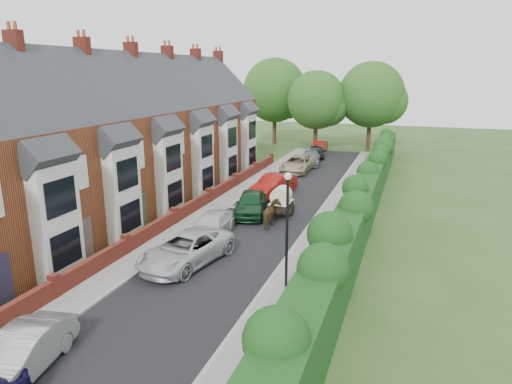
# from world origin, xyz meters

# --- Properties ---
(ground) EXTENTS (140.00, 140.00, 0.00)m
(ground) POSITION_xyz_m (0.00, 0.00, 0.00)
(ground) COLOR #2D4C1E
(ground) RESTS_ON ground
(road) EXTENTS (6.00, 58.00, 0.02)m
(road) POSITION_xyz_m (-0.50, 11.00, 0.01)
(road) COLOR black
(road) RESTS_ON ground
(pavement_hedge_side) EXTENTS (2.20, 58.00, 0.12)m
(pavement_hedge_side) POSITION_xyz_m (3.60, 11.00, 0.06)
(pavement_hedge_side) COLOR gray
(pavement_hedge_side) RESTS_ON ground
(pavement_house_side) EXTENTS (1.70, 58.00, 0.12)m
(pavement_house_side) POSITION_xyz_m (-4.35, 11.00, 0.06)
(pavement_house_side) COLOR gray
(pavement_house_side) RESTS_ON ground
(kerb_hedge_side) EXTENTS (0.18, 58.00, 0.13)m
(kerb_hedge_side) POSITION_xyz_m (2.55, 11.00, 0.07)
(kerb_hedge_side) COLOR #9C9C97
(kerb_hedge_side) RESTS_ON ground
(kerb_house_side) EXTENTS (0.18, 58.00, 0.13)m
(kerb_house_side) POSITION_xyz_m (-3.55, 11.00, 0.07)
(kerb_house_side) COLOR #9C9C97
(kerb_house_side) RESTS_ON ground
(hedge) EXTENTS (2.10, 58.00, 2.85)m
(hedge) POSITION_xyz_m (5.40, 11.00, 1.60)
(hedge) COLOR #113711
(hedge) RESTS_ON ground
(terrace_row) EXTENTS (9.05, 40.50, 11.50)m
(terrace_row) POSITION_xyz_m (-10.87, 9.98, 4.47)
(terrace_row) COLOR brown
(terrace_row) RESTS_ON ground
(garden_wall_row) EXTENTS (0.35, 40.35, 1.10)m
(garden_wall_row) POSITION_xyz_m (-5.35, 10.00, 0.46)
(garden_wall_row) COLOR maroon
(garden_wall_row) RESTS_ON ground
(lamppost) EXTENTS (0.32, 0.32, 5.16)m
(lamppost) POSITION_xyz_m (3.40, 4.00, 3.30)
(lamppost) COLOR black
(lamppost) RESTS_ON ground
(tree_far_left) EXTENTS (7.14, 6.80, 9.29)m
(tree_far_left) POSITION_xyz_m (-2.65, 40.08, 5.71)
(tree_far_left) COLOR #332316
(tree_far_left) RESTS_ON ground
(tree_far_right) EXTENTS (7.98, 7.60, 10.31)m
(tree_far_right) POSITION_xyz_m (3.39, 42.08, 6.31)
(tree_far_right) COLOR #332316
(tree_far_right) RESTS_ON ground
(tree_far_back) EXTENTS (8.40, 8.00, 10.82)m
(tree_far_back) POSITION_xyz_m (-8.59, 43.08, 6.62)
(tree_far_back) COLOR #332316
(tree_far_back) RESTS_ON ground
(car_silver_a) EXTENTS (2.21, 4.43, 1.40)m
(car_silver_a) POSITION_xyz_m (-2.77, -4.20, 0.70)
(car_silver_a) COLOR #9D9DA1
(car_silver_a) RESTS_ON ground
(car_silver_b) EXTENTS (3.53, 5.88, 1.53)m
(car_silver_b) POSITION_xyz_m (-1.91, 5.00, 0.76)
(car_silver_b) COLOR #BABDC2
(car_silver_b) RESTS_ON ground
(car_white) EXTENTS (2.22, 4.66, 1.31)m
(car_white) POSITION_xyz_m (-2.36, 8.86, 0.66)
(car_white) COLOR silver
(car_white) RESTS_ON ground
(car_green) EXTENTS (2.90, 4.94, 1.58)m
(car_green) POSITION_xyz_m (-1.60, 13.43, 0.79)
(car_green) COLOR #11391D
(car_green) RESTS_ON ground
(car_red) EXTENTS (2.73, 5.03, 1.57)m
(car_red) POSITION_xyz_m (-1.65, 18.57, 0.79)
(car_red) COLOR maroon
(car_red) RESTS_ON ground
(car_beige) EXTENTS (2.46, 5.32, 1.48)m
(car_beige) POSITION_xyz_m (-1.98, 27.40, 0.74)
(car_beige) COLOR tan
(car_beige) RESTS_ON ground
(car_grey) EXTENTS (2.66, 4.94, 1.36)m
(car_grey) POSITION_xyz_m (-1.60, 31.15, 0.68)
(car_grey) COLOR slate
(car_grey) RESTS_ON ground
(car_black) EXTENTS (2.47, 4.26, 1.36)m
(car_black) POSITION_xyz_m (-1.82, 35.19, 0.68)
(car_black) COLOR black
(car_black) RESTS_ON ground
(horse) EXTENTS (1.06, 2.00, 1.63)m
(horse) POSITION_xyz_m (0.40, 11.54, 0.81)
(horse) COLOR #4F3A1D
(horse) RESTS_ON ground
(horse_cart) EXTENTS (1.28, 2.82, 2.03)m
(horse_cart) POSITION_xyz_m (0.40, 13.61, 1.16)
(horse_cart) COLOR black
(horse_cart) RESTS_ON ground
(car_extra_far) EXTENTS (1.43, 4.00, 1.31)m
(car_extra_far) POSITION_xyz_m (-2.26, 38.79, 0.66)
(car_extra_far) COLOR maroon
(car_extra_far) RESTS_ON ground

